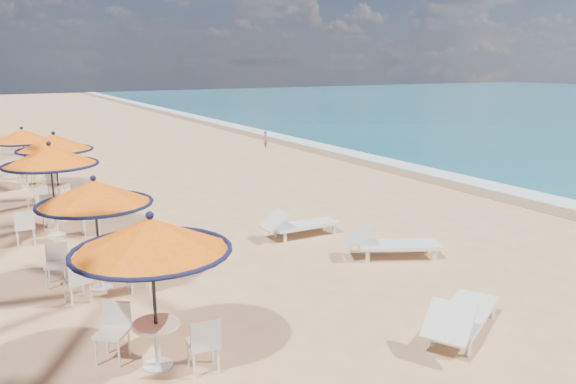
% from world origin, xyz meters
% --- Properties ---
extents(ground, '(160.00, 160.00, 0.00)m').
position_xyz_m(ground, '(0.00, 0.00, 0.00)').
color(ground, tan).
rests_on(ground, ground).
extents(foam_strip, '(1.20, 140.00, 0.04)m').
position_xyz_m(foam_strip, '(9.30, 10.00, 0.00)').
color(foam_strip, white).
rests_on(foam_strip, ground).
extents(wetsand_band, '(1.40, 140.00, 0.02)m').
position_xyz_m(wetsand_band, '(8.40, 10.00, 0.00)').
color(wetsand_band, olive).
rests_on(wetsand_band, ground).
extents(station_0, '(2.27, 2.27, 2.37)m').
position_xyz_m(station_0, '(-4.83, -0.14, 1.81)').
color(station_0, black).
rests_on(station_0, ground).
extents(station_1, '(2.19, 2.19, 2.29)m').
position_xyz_m(station_1, '(-4.97, 3.25, 1.67)').
color(station_1, black).
rests_on(station_1, ground).
extents(station_2, '(2.35, 2.35, 2.45)m').
position_xyz_m(station_2, '(-5.19, 7.46, 1.79)').
color(station_2, black).
rests_on(station_2, ground).
extents(station_3, '(2.25, 2.35, 2.35)m').
position_xyz_m(station_3, '(-4.69, 10.55, 1.72)').
color(station_3, black).
rests_on(station_3, ground).
extents(station_4, '(2.12, 2.12, 2.21)m').
position_xyz_m(station_4, '(-5.24, 13.83, 1.62)').
color(station_4, black).
rests_on(station_4, ground).
extents(lounger_near, '(2.27, 1.65, 0.79)m').
position_xyz_m(lounger_near, '(-0.29, -1.69, 0.37)').
color(lounger_near, silver).
rests_on(lounger_near, ground).
extents(lounger_mid, '(2.24, 1.57, 0.78)m').
position_xyz_m(lounger_mid, '(1.16, 1.86, 0.36)').
color(lounger_mid, silver).
rests_on(lounger_mid, ground).
extents(lounger_far, '(2.07, 0.68, 0.74)m').
position_xyz_m(lounger_far, '(0.16, 4.26, 0.35)').
color(lounger_far, silver).
rests_on(lounger_far, ground).
extents(person, '(0.32, 0.40, 0.95)m').
position_xyz_m(person, '(6.48, 18.20, 0.48)').
color(person, '#8A5746').
rests_on(person, ground).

